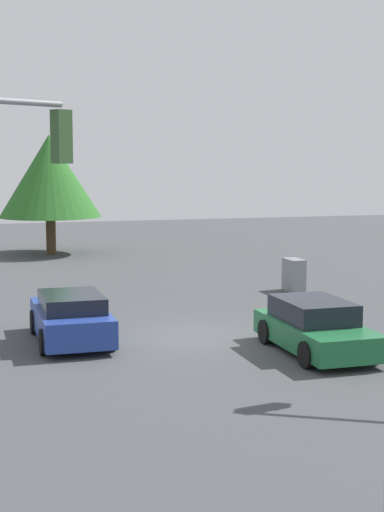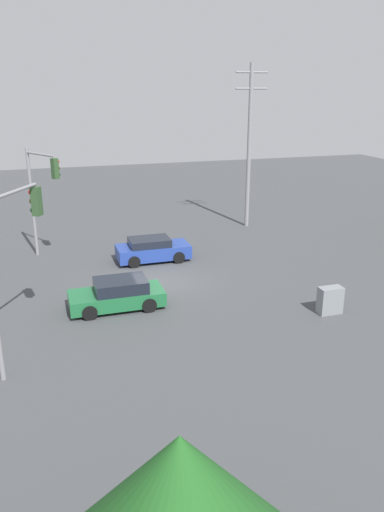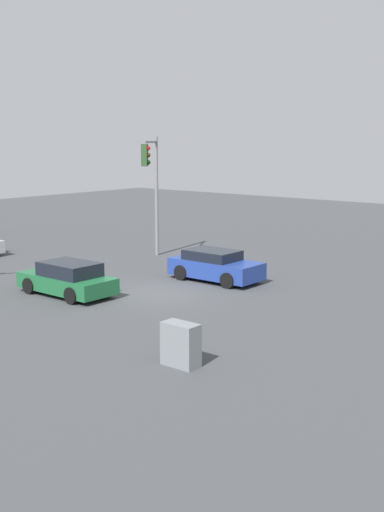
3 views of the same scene
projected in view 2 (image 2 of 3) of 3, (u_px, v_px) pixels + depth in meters
name	position (u px, v px, depth m)	size (l,w,h in m)	color
ground_plane	(160.00, 281.00, 25.16)	(80.00, 80.00, 0.00)	#424447
sedan_blue	(152.00, 250.00, 27.94)	(4.05, 1.90, 1.33)	#233D93
sedan_green	(118.00, 294.00, 21.94)	(4.12, 1.91, 1.33)	#1E6638
traffic_signal_main	(41.00, 186.00, 27.13)	(1.67, 2.55, 6.17)	gray
traffic_signal_cross	(10.00, 246.00, 16.61)	(1.92, 3.18, 6.24)	gray
utility_pole_tall	(249.00, 144.00, 33.41)	(2.20, 0.28, 10.80)	gray
electrical_cabinet	(330.00, 300.00, 21.44)	(1.03, 0.54, 1.19)	gray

